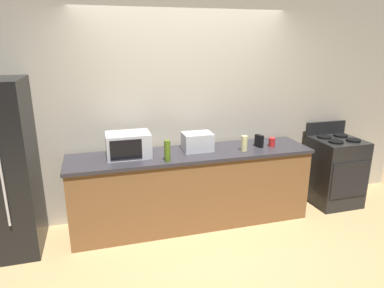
{
  "coord_description": "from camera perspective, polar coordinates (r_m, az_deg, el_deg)",
  "views": [
    {
      "loc": [
        -1.04,
        -3.25,
        2.13
      ],
      "look_at": [
        0.0,
        0.4,
        1.0
      ],
      "focal_mm": 32.17,
      "sensor_mm": 36.0,
      "label": 1
    }
  ],
  "objects": [
    {
      "name": "ground_plane",
      "position": [
        4.02,
        1.62,
        -15.41
      ],
      "size": [
        8.0,
        8.0,
        0.0
      ],
      "primitive_type": "plane",
      "color": "tan"
    },
    {
      "name": "microwave",
      "position": [
        3.87,
        -10.53,
        -0.14
      ],
      "size": [
        0.48,
        0.35,
        0.27
      ],
      "color": "#B7BABF",
      "rests_on": "counter_run"
    },
    {
      "name": "counter_run",
      "position": [
        4.15,
        0.0,
        -7.28
      ],
      "size": [
        2.84,
        0.64,
        0.9
      ],
      "color": "brown",
      "rests_on": "ground_plane"
    },
    {
      "name": "cordless_phone",
      "position": [
        4.25,
        11.06,
        0.5
      ],
      "size": [
        0.08,
        0.12,
        0.15
      ],
      "primitive_type": "cube",
      "rotation": [
        0.0,
        0.0,
        0.29
      ],
      "color": "black",
      "rests_on": "counter_run"
    },
    {
      "name": "toaster_oven",
      "position": [
        4.03,
        0.89,
        0.39
      ],
      "size": [
        0.34,
        0.26,
        0.21
      ],
      "primitive_type": "cube",
      "color": "#B7BABF",
      "rests_on": "counter_run"
    },
    {
      "name": "stove_range",
      "position": [
        5.03,
        22.54,
        -4.1
      ],
      "size": [
        0.6,
        0.61,
        1.08
      ],
      "color": "black",
      "rests_on": "ground_plane"
    },
    {
      "name": "mug_red",
      "position": [
        4.31,
        13.1,
        0.31
      ],
      "size": [
        0.08,
        0.08,
        0.11
      ],
      "primitive_type": "cylinder",
      "color": "red",
      "rests_on": "counter_run"
    },
    {
      "name": "bottle_olive_oil",
      "position": [
        3.67,
        -4.11,
        -1.13
      ],
      "size": [
        0.07,
        0.07,
        0.23
      ],
      "primitive_type": "cylinder",
      "color": "#4C6B19",
      "rests_on": "counter_run"
    },
    {
      "name": "bottle_vinegar",
      "position": [
        4.06,
        8.66,
        0.1
      ],
      "size": [
        0.07,
        0.07,
        0.18
      ],
      "primitive_type": "cylinder",
      "color": "beige",
      "rests_on": "counter_run"
    },
    {
      "name": "back_wall",
      "position": [
        4.26,
        -1.51,
        6.04
      ],
      "size": [
        6.4,
        0.1,
        2.7
      ],
      "primitive_type": "cube",
      "color": "#B2A893",
      "rests_on": "ground_plane"
    }
  ]
}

